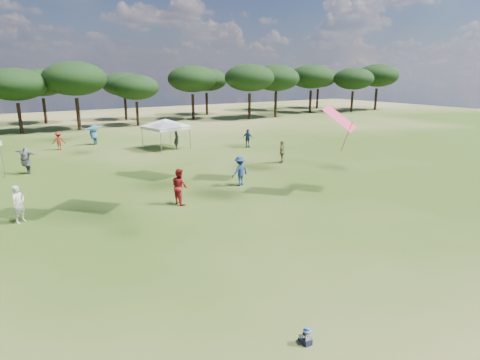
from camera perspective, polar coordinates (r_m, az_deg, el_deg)
name	(u,v)px	position (r m, az deg, el deg)	size (l,w,h in m)	color
tree_line	(61,81)	(52.24, -24.05, 12.78)	(108.78, 17.63, 7.77)	black
tent_right	(165,120)	(34.73, -10.58, 8.34)	(6.12, 6.12, 2.85)	gray
toddler	(307,337)	(10.40, 9.47, -21.10)	(0.31, 0.35, 0.46)	#151A31
festival_crowd	(64,158)	(28.80, -23.74, 2.89)	(29.09, 21.97, 1.93)	olive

